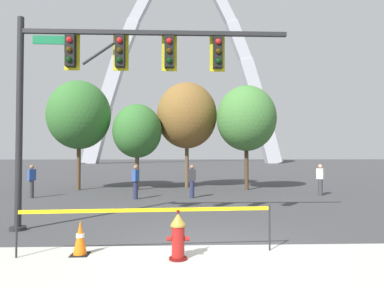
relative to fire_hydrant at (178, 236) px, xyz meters
name	(u,v)px	position (x,y,z in m)	size (l,w,h in m)	color
ground_plane	(209,246)	(0.72, 0.97, -0.47)	(240.00, 240.00, 0.00)	#3D3D3F
fire_hydrant	(178,236)	(0.00, 0.00, 0.00)	(0.46, 0.48, 0.99)	#5E0F0D
caution_tape_barrier	(148,221)	(-0.65, 0.39, 0.23)	(5.34, 0.36, 1.01)	#232326
traffic_cone_by_hydrant	(80,238)	(-2.05, 0.37, -0.11)	(0.36, 0.36, 0.73)	black
traffic_signal_gantry	(105,74)	(-2.09, 2.77, 3.94)	(7.82, 0.44, 6.00)	#232326
monument_arch	(183,76)	(0.72, 68.28, 19.30)	(44.21, 3.12, 45.81)	#B2B5BC
tree_far_left	(79,115)	(-5.94, 13.28, 3.96)	(3.70, 3.70, 6.47)	brown
tree_left_mid	(137,131)	(-2.49, 13.16, 3.01)	(2.90, 2.90, 5.08)	brown
tree_center_left	(187,116)	(0.49, 14.35, 4.08)	(3.80, 3.80, 6.64)	brown
tree_center_right	(246,118)	(3.99, 12.92, 3.76)	(3.53, 3.53, 6.18)	#473323
pedestrian_walking_left	(320,179)	(7.21, 10.09, 0.35)	(0.38, 0.38, 1.59)	#38383D
pedestrian_standing_center	(32,181)	(-7.12, 9.71, 0.35)	(0.36, 0.39, 1.59)	#38383D
pedestrian_walking_right	(192,181)	(0.63, 9.40, 0.35)	(0.37, 0.26, 1.59)	#232847
pedestrian_near_trees	(136,182)	(-2.04, 9.07, 0.35)	(0.33, 0.39, 1.59)	#232847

